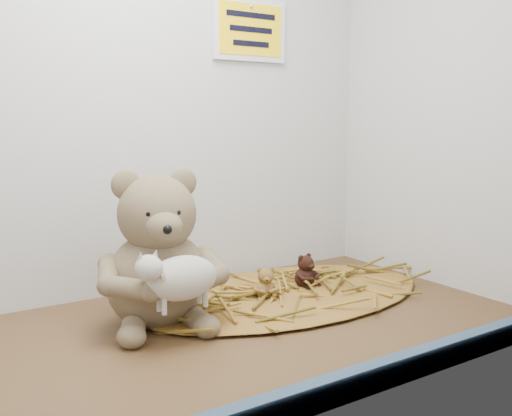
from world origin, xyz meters
TOP-DOWN VIEW (x-y plane):
  - alcove_shell at (0.00, 9.00)cm, footprint 120.40×60.20cm
  - front_rail at (0.00, -28.80)cm, footprint 119.28×2.20cm
  - straw_bed at (26.41, 10.18)cm, footprint 63.50×36.87cm
  - main_teddy at (-1.24, 10.07)cm, footprint 26.47×27.40cm
  - toy_lamb at (-1.24, 0.29)cm, footprint 15.70×9.58cm
  - mini_teddy_tan at (20.72, 9.11)cm, footprint 6.81×6.94cm
  - mini_teddy_brown at (32.10, 11.26)cm, footprint 6.63×6.87cm
  - wall_sign at (30.00, 29.40)cm, footprint 16.00×1.20cm

SIDE VIEW (x-z plane):
  - straw_bed at x=26.41cm, z-range 0.00..1.23cm
  - front_rail at x=0.00cm, z-range 0.00..3.60cm
  - mini_teddy_tan at x=20.72cm, z-range 1.23..7.45cm
  - mini_teddy_brown at x=32.10cm, z-range 1.23..8.14cm
  - toy_lamb at x=-1.24cm, z-range 5.38..15.53cm
  - main_teddy at x=-1.24cm, z-range 0.00..27.28cm
  - alcove_shell at x=0.00cm, z-range -0.20..90.20cm
  - wall_sign at x=30.00cm, z-range 49.50..60.50cm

